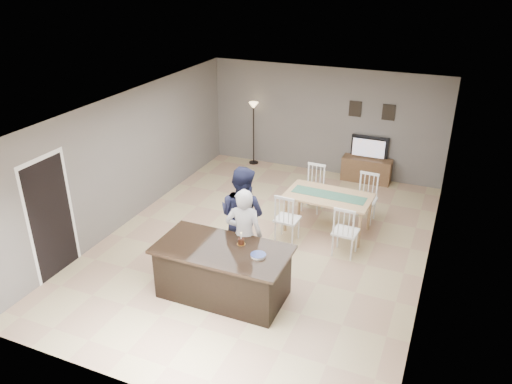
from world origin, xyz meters
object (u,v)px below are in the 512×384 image
at_px(television, 369,148).
at_px(man, 242,215).
at_px(tv_console, 366,170).
at_px(dining_table, 328,201).
at_px(kitchen_island, 223,272).
at_px(woman, 244,236).
at_px(floor_lamp, 254,117).
at_px(plate_stack, 258,255).
at_px(birthday_cake, 241,241).

bearing_deg(television, man, 73.51).
bearing_deg(tv_console, dining_table, -94.55).
bearing_deg(kitchen_island, dining_table, 70.62).
distance_m(kitchen_island, television, 5.78).
bearing_deg(man, woman, 128.10).
bearing_deg(man, dining_table, -112.85).
bearing_deg(floor_lamp, woman, -68.48).
height_order(man, dining_table, man).
bearing_deg(kitchen_island, man, 97.64).
xyz_separation_m(plate_stack, floor_lamp, (-2.47, 5.59, 0.39)).
height_order(birthday_cake, floor_lamp, floor_lamp).
relative_size(man, plate_stack, 7.69).
bearing_deg(plate_stack, birthday_cake, 149.62).
bearing_deg(dining_table, tv_console, 87.82).
bearing_deg(tv_console, floor_lamp, 179.62).
bearing_deg(tv_console, man, -106.73).
relative_size(tv_console, woman, 0.70).
bearing_deg(birthday_cake, woman, 106.18).
relative_size(woman, man, 0.93).
distance_m(birthday_cake, dining_table, 2.67).
relative_size(woman, dining_table, 0.88).
bearing_deg(dining_table, birthday_cake, -104.10).
height_order(woman, plate_stack, woman).
height_order(woman, man, man).
bearing_deg(floor_lamp, television, 0.94).
xyz_separation_m(kitchen_island, television, (1.20, 5.64, 0.41)).
relative_size(tv_console, birthday_cake, 5.55).
bearing_deg(television, birthday_cake, 79.78).
bearing_deg(dining_table, television, 87.93).
height_order(kitchen_island, woman, woman).
height_order(man, floor_lamp, man).
xyz_separation_m(woman, floor_lamp, (-1.99, 5.04, 0.44)).
bearing_deg(television, plate_stack, 84.11).
relative_size(tv_console, floor_lamp, 0.71).
xyz_separation_m(television, floor_lamp, (-3.05, -0.05, 0.44)).
height_order(television, man, man).
xyz_separation_m(television, woman, (-1.07, -5.09, -0.00)).
bearing_deg(plate_stack, dining_table, 82.63).
relative_size(woman, birthday_cake, 7.95).
xyz_separation_m(kitchen_island, woman, (0.13, 0.55, 0.41)).
xyz_separation_m(dining_table, floor_lamp, (-2.83, 2.81, 0.65)).
bearing_deg(woman, dining_table, -124.26).
bearing_deg(plate_stack, woman, 131.53).
bearing_deg(dining_table, floor_lamp, 137.58).
relative_size(television, man, 0.49).
distance_m(birthday_cake, plate_stack, 0.46).
relative_size(tv_console, television, 1.31).
xyz_separation_m(man, floor_lamp, (-1.71, 4.50, 0.38)).
bearing_deg(television, woman, 78.16).
height_order(man, birthday_cake, man).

